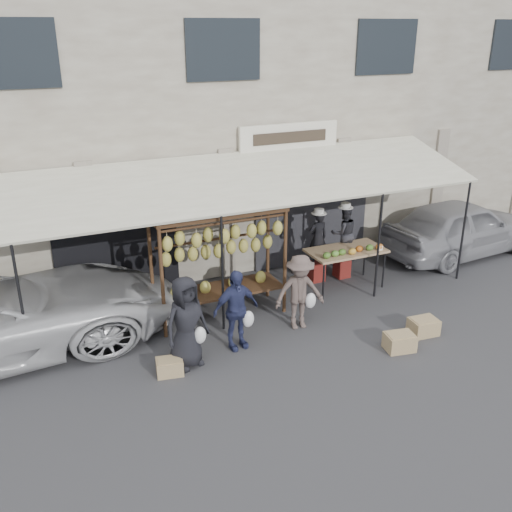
{
  "coord_description": "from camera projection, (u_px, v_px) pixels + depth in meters",
  "views": [
    {
      "loc": [
        -4.39,
        -7.97,
        5.48
      ],
      "look_at": [
        -0.2,
        1.4,
        1.3
      ],
      "focal_mm": 40.0,
      "sensor_mm": 36.0,
      "label": 1
    }
  ],
  "objects": [
    {
      "name": "ground_plane",
      "position": [
        297.0,
        346.0,
        10.46
      ],
      "size": [
        90.0,
        90.0,
        0.0
      ],
      "primitive_type": "plane",
      "color": "#2D2D30"
    },
    {
      "name": "shophouse",
      "position": [
        182.0,
        102.0,
        14.58
      ],
      "size": [
        24.0,
        6.15,
        7.3
      ],
      "color": "#BBB6A3",
      "rests_on": "ground_plane"
    },
    {
      "name": "awning",
      "position": [
        248.0,
        181.0,
        11.43
      ],
      "size": [
        10.0,
        2.35,
        2.92
      ],
      "color": "silver",
      "rests_on": "ground_plane"
    },
    {
      "name": "banana_rack",
      "position": [
        219.0,
        244.0,
        10.96
      ],
      "size": [
        2.6,
        0.9,
        2.24
      ],
      "color": "#321C12",
      "rests_on": "ground_plane"
    },
    {
      "name": "produce_table",
      "position": [
        347.0,
        252.0,
        12.45
      ],
      "size": [
        1.7,
        0.9,
        1.04
      ],
      "color": "tan",
      "rests_on": "ground_plane"
    },
    {
      "name": "vendor_left",
      "position": [
        318.0,
        238.0,
        12.77
      ],
      "size": [
        0.45,
        0.31,
        1.2
      ],
      "primitive_type": "imported",
      "rotation": [
        0.0,
        0.0,
        3.09
      ],
      "color": "black",
      "rests_on": "stool_left"
    },
    {
      "name": "vendor_right",
      "position": [
        344.0,
        233.0,
        12.95
      ],
      "size": [
        0.7,
        0.6,
        1.28
      ],
      "primitive_type": "imported",
      "rotation": [
        0.0,
        0.0,
        2.95
      ],
      "color": "#2F2F35",
      "rests_on": "stool_right"
    },
    {
      "name": "customer_left",
      "position": [
        186.0,
        322.0,
        9.6
      ],
      "size": [
        0.92,
        0.74,
        1.65
      ],
      "primitive_type": "imported",
      "rotation": [
        0.0,
        0.0,
        0.3
      ],
      "color": "black",
      "rests_on": "ground_plane"
    },
    {
      "name": "customer_mid",
      "position": [
        236.0,
        310.0,
        10.16
      ],
      "size": [
        0.93,
        0.47,
        1.52
      ],
      "primitive_type": "imported",
      "rotation": [
        0.0,
        0.0,
        0.12
      ],
      "color": "navy",
      "rests_on": "ground_plane"
    },
    {
      "name": "customer_right",
      "position": [
        300.0,
        292.0,
        10.85
      ],
      "size": [
        1.05,
        0.7,
        1.5
      ],
      "primitive_type": "imported",
      "rotation": [
        0.0,
        0.0,
        -0.16
      ],
      "color": "brown",
      "rests_on": "ground_plane"
    },
    {
      "name": "stool_left",
      "position": [
        316.0,
        271.0,
        13.08
      ],
      "size": [
        0.4,
        0.4,
        0.45
      ],
      "primitive_type": "cube",
      "rotation": [
        0.0,
        0.0,
        0.3
      ],
      "color": "maroon",
      "rests_on": "ground_plane"
    },
    {
      "name": "stool_right",
      "position": [
        342.0,
        268.0,
        13.27
      ],
      "size": [
        0.39,
        0.39,
        0.44
      ],
      "primitive_type": "cube",
      "rotation": [
        0.0,
        0.0,
        -0.29
      ],
      "color": "maroon",
      "rests_on": "ground_plane"
    },
    {
      "name": "crate_near_a",
      "position": [
        400.0,
        342.0,
        10.3
      ],
      "size": [
        0.57,
        0.47,
        0.31
      ],
      "primitive_type": "cube",
      "rotation": [
        0.0,
        0.0,
        -0.17
      ],
      "color": "tan",
      "rests_on": "ground_plane"
    },
    {
      "name": "crate_near_b",
      "position": [
        423.0,
        327.0,
        10.82
      ],
      "size": [
        0.54,
        0.43,
        0.31
      ],
      "primitive_type": "cube",
      "rotation": [
        0.0,
        0.0,
        -0.08
      ],
      "color": "tan",
      "rests_on": "ground_plane"
    },
    {
      "name": "crate_far",
      "position": [
        170.0,
        367.0,
        9.59
      ],
      "size": [
        0.49,
        0.41,
        0.26
      ],
      "primitive_type": "cube",
      "rotation": [
        0.0,
        0.0,
        -0.18
      ],
      "color": "tan",
      "rests_on": "ground_plane"
    },
    {
      "name": "sedan",
      "position": [
        461.0,
        227.0,
        14.38
      ],
      "size": [
        4.4,
        2.06,
        1.46
      ],
      "primitive_type": "imported",
      "rotation": [
        0.0,
        0.0,
        1.65
      ],
      "color": "#98989D",
      "rests_on": "ground_plane"
    }
  ]
}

